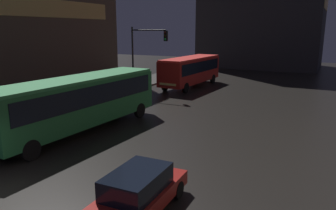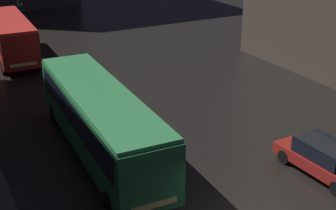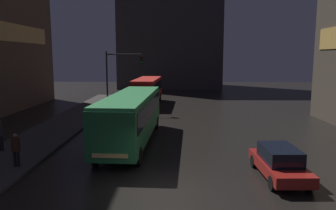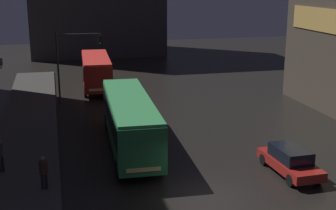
% 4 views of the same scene
% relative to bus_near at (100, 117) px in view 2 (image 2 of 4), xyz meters
% --- Properties ---
extents(bus_near, '(3.08, 11.75, 3.24)m').
position_rel_bus_near_xyz_m(bus_near, '(0.00, 0.00, 0.00)').
color(bus_near, '#236B38').
rests_on(bus_near, ground).
extents(bus_far, '(2.98, 9.68, 3.11)m').
position_rel_bus_near_xyz_m(bus_far, '(-0.43, 17.27, -0.08)').
color(bus_far, '#AD1E19').
rests_on(bus_far, ground).
extents(car_taxi, '(1.91, 4.43, 1.48)m').
position_rel_bus_near_xyz_m(car_taxi, '(7.74, -6.00, -1.24)').
color(car_taxi, maroon).
rests_on(car_taxi, ground).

